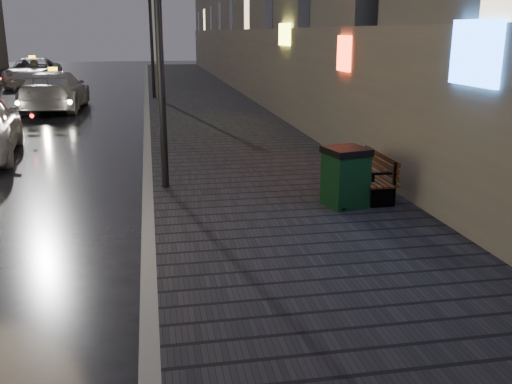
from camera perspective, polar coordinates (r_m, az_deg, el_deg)
sidewalk at (r=26.20m, az=-5.55°, el=9.07°), size 4.60×58.00×0.15m
curb at (r=26.10m, az=-10.87°, el=8.84°), size 0.20×58.00×0.15m
lamp_near at (r=10.94m, az=-9.79°, el=17.64°), size 0.36×0.36×5.28m
lamp_far at (r=26.93m, az=-10.48°, el=16.35°), size 0.36×0.36×5.28m
bench at (r=10.64m, az=11.59°, el=1.67°), size 0.55×1.59×0.81m
trash_bin at (r=9.95m, az=8.92°, el=1.54°), size 0.81×0.81×1.03m
taxi_mid at (r=24.84m, az=-19.49°, el=9.55°), size 2.40×5.50×1.57m
taxi_far at (r=36.13m, az=-21.35°, el=11.08°), size 2.88×5.94×1.63m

